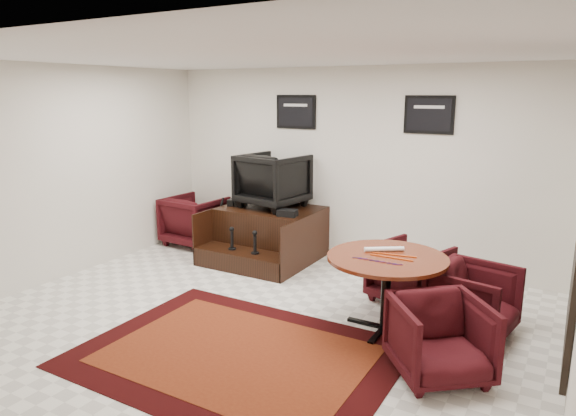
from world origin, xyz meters
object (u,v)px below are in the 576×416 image
(table_chair_corner, at_px, (440,335))
(table_chair_window, at_px, (473,297))
(shine_chair, at_px, (273,178))
(meeting_table, at_px, (387,265))
(table_chair_back, at_px, (410,270))
(armchair_side, at_px, (195,218))
(shine_podium, at_px, (268,235))

(table_chair_corner, bearing_deg, table_chair_window, 45.89)
(shine_chair, relative_size, meeting_table, 0.73)
(table_chair_back, bearing_deg, meeting_table, 109.13)
(armchair_side, relative_size, meeting_table, 0.71)
(table_chair_corner, bearing_deg, shine_podium, 106.85)
(shine_podium, height_order, armchair_side, armchair_side)
(meeting_table, height_order, table_chair_window, meeting_table)
(armchair_side, bearing_deg, table_chair_back, 174.20)
(shine_chair, xyz_separation_m, meeting_table, (2.34, -1.59, -0.49))
(shine_podium, relative_size, table_chair_window, 1.90)
(shine_podium, height_order, meeting_table, meeting_table)
(armchair_side, bearing_deg, table_chair_corner, 158.07)
(table_chair_back, bearing_deg, armchair_side, 10.39)
(table_chair_back, relative_size, table_chair_window, 1.00)
(shine_podium, bearing_deg, meeting_table, -31.64)
(table_chair_back, distance_m, table_chair_corner, 1.66)
(shine_podium, bearing_deg, table_chair_window, -19.00)
(meeting_table, height_order, table_chair_back, meeting_table)
(meeting_table, distance_m, table_chair_back, 0.91)
(shine_podium, relative_size, table_chair_back, 1.91)
(armchair_side, xyz_separation_m, meeting_table, (3.74, -1.44, 0.27))
(armchair_side, xyz_separation_m, table_chair_corner, (4.46, -2.09, -0.05))
(table_chair_back, height_order, table_chair_corner, table_chair_back)
(shine_chair, relative_size, table_chair_back, 1.13)
(armchair_side, distance_m, table_chair_corner, 4.92)
(table_chair_window, distance_m, table_chair_corner, 1.01)
(shine_podium, bearing_deg, armchair_side, -179.97)
(table_chair_back, height_order, table_chair_window, table_chair_window)
(armchair_side, height_order, table_chair_corner, armchair_side)
(shine_chair, bearing_deg, table_chair_corner, 152.42)
(shine_chair, relative_size, table_chair_window, 1.13)
(shine_podium, relative_size, armchair_side, 1.71)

